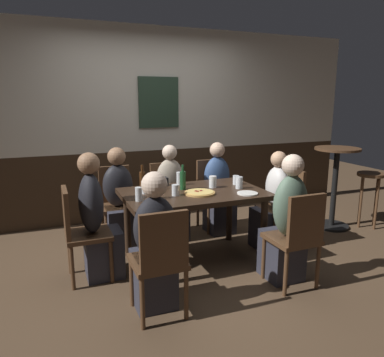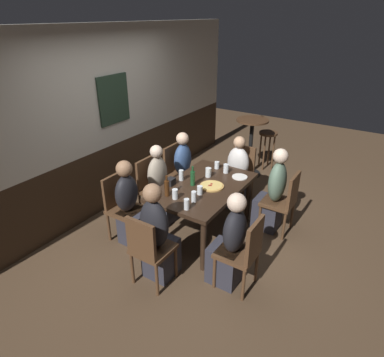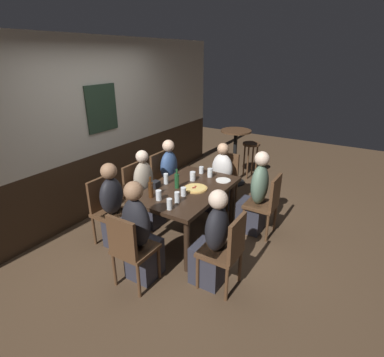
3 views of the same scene
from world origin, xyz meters
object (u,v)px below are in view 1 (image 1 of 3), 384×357
(pint_glass_amber, at_px, (179,179))
(beer_bottle_green, at_px, (183,180))
(plate_white_large, at_px, (247,193))
(bar_stool, at_px, (370,185))
(chair_right_far, at_px, (213,190))
(condiment_caddy, at_px, (162,182))
(chair_head_east, at_px, (285,203))
(person_left_far, at_px, (119,205))
(person_mid_far, at_px, (171,200))
(pizza, at_px, (200,193))
(beer_glass_half, at_px, (239,183))
(chair_mid_far, at_px, (167,195))
(chair_left_far, at_px, (117,200))
(chair_right_near, at_px, (297,235))
(person_head_east, at_px, (273,208))
(person_left_near, at_px, (154,252))
(chair_left_near, at_px, (160,258))
(tumbler_short, at_px, (157,192))
(highball_clear, at_px, (213,183))
(person_right_near, at_px, (286,228))
(person_right_far, at_px, (218,195))
(person_head_west, at_px, (97,226))
(tumbler_water, at_px, (139,195))
(dining_table, at_px, (194,200))
(chair_head_west, at_px, (79,229))
(pint_glass_pale, at_px, (236,181))
(pint_glass_stout, at_px, (175,191))
(beer_glass_tall, at_px, (145,188))
(beer_bottle_brown, at_px, (142,180))

(pint_glass_amber, bearing_deg, beer_bottle_green, -99.89)
(plate_white_large, relative_size, bar_stool, 0.28)
(chair_right_far, height_order, condiment_caddy, chair_right_far)
(chair_head_east, height_order, person_left_far, person_left_far)
(person_mid_far, bearing_deg, pizza, -88.46)
(beer_glass_half, relative_size, condiment_caddy, 1.13)
(chair_mid_far, bearing_deg, chair_left_far, 180.00)
(chair_right_near, relative_size, person_head_east, 0.80)
(chair_left_far, relative_size, pizza, 2.89)
(person_left_near, height_order, beer_glass_half, person_left_near)
(person_head_east, bearing_deg, person_mid_far, 143.89)
(chair_mid_far, relative_size, chair_left_near, 1.00)
(chair_right_near, relative_size, chair_right_far, 1.00)
(chair_mid_far, distance_m, chair_left_near, 1.83)
(tumbler_short, distance_m, condiment_caddy, 0.52)
(chair_right_far, bearing_deg, highball_clear, -115.47)
(person_right_near, bearing_deg, pizza, 135.19)
(person_left_near, bearing_deg, person_right_far, 48.33)
(pint_glass_amber, height_order, tumbler_short, pint_glass_amber)
(chair_left_near, height_order, person_head_west, person_head_west)
(chair_left_far, bearing_deg, tumbler_water, -88.57)
(dining_table, xyz_separation_m, tumbler_short, (-0.42, -0.12, 0.15))
(chair_head_west, height_order, pint_glass_amber, pint_glass_amber)
(person_head_west, distance_m, pint_glass_pale, 1.54)
(pizza, distance_m, beer_bottle_green, 0.26)
(pint_glass_amber, bearing_deg, bar_stool, -4.86)
(pint_glass_stout, bearing_deg, chair_head_west, 175.11)
(beer_bottle_green, bearing_deg, tumbler_water, -153.94)
(chair_left_near, xyz_separation_m, chair_head_east, (1.75, 0.86, 0.00))
(chair_left_far, xyz_separation_m, beer_glass_tall, (0.15, -0.75, 0.30))
(highball_clear, xyz_separation_m, pint_glass_stout, (-0.47, -0.16, -0.01))
(person_mid_far, height_order, condiment_caddy, person_mid_far)
(beer_bottle_brown, bearing_deg, bar_stool, -2.45)
(pint_glass_amber, height_order, condiment_caddy, pint_glass_amber)
(chair_right_far, bearing_deg, beer_glass_half, -98.45)
(person_left_far, bearing_deg, chair_mid_far, 14.65)
(condiment_caddy, bearing_deg, chair_left_far, 129.22)
(highball_clear, relative_size, tumbler_short, 0.92)
(chair_left_near, relative_size, pizza, 2.89)
(person_head_east, relative_size, beer_glass_tall, 8.88)
(beer_bottle_brown, relative_size, condiment_caddy, 2.41)
(person_left_near, bearing_deg, dining_table, 48.34)
(person_left_near, bearing_deg, plate_white_large, 21.06)
(beer_glass_tall, relative_size, beer_bottle_green, 0.48)
(chair_right_near, height_order, chair_left_near, same)
(chair_head_east, xyz_separation_m, pint_glass_stout, (-1.35, -0.08, 0.29))
(tumbler_water, xyz_separation_m, plate_white_large, (1.05, -0.15, -0.05))
(person_mid_far, bearing_deg, condiment_caddy, -122.36)
(tumbler_water, bearing_deg, chair_head_east, 4.50)
(person_mid_far, bearing_deg, chair_right_near, -68.26)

